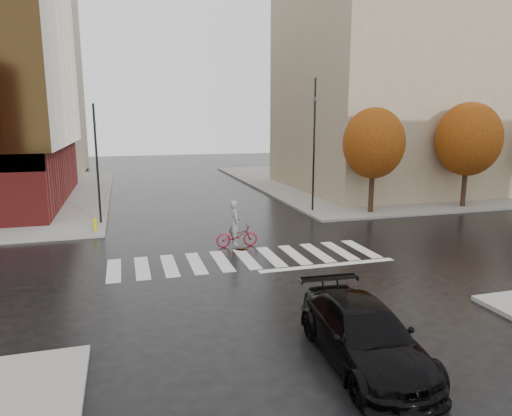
{
  "coord_description": "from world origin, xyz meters",
  "views": [
    {
      "loc": [
        -4.92,
        -17.75,
        5.94
      ],
      "look_at": [
        0.73,
        1.57,
        2.0
      ],
      "focal_mm": 32.0,
      "sensor_mm": 36.0,
      "label": 1
    }
  ],
  "objects_px": {
    "sedan": "(364,334)",
    "cyclist": "(236,231)",
    "fire_hydrant": "(95,224)",
    "traffic_light_nw": "(97,157)",
    "traffic_light_ne": "(314,135)"
  },
  "relations": [
    {
      "from": "traffic_light_nw",
      "to": "traffic_light_ne",
      "type": "height_order",
      "value": "traffic_light_ne"
    },
    {
      "from": "fire_hydrant",
      "to": "cyclist",
      "type": "bearing_deg",
      "value": -35.07
    },
    {
      "from": "cyclist",
      "to": "traffic_light_nw",
      "type": "height_order",
      "value": "traffic_light_nw"
    },
    {
      "from": "traffic_light_nw",
      "to": "traffic_light_ne",
      "type": "distance_m",
      "value": 13.03
    },
    {
      "from": "sedan",
      "to": "cyclist",
      "type": "bearing_deg",
      "value": 96.49
    },
    {
      "from": "sedan",
      "to": "fire_hydrant",
      "type": "distance_m",
      "value": 17.12
    },
    {
      "from": "cyclist",
      "to": "sedan",
      "type": "bearing_deg",
      "value": -175.57
    },
    {
      "from": "traffic_light_nw",
      "to": "sedan",
      "type": "bearing_deg",
      "value": 16.86
    },
    {
      "from": "sedan",
      "to": "traffic_light_ne",
      "type": "distance_m",
      "value": 18.98
    },
    {
      "from": "traffic_light_ne",
      "to": "fire_hydrant",
      "type": "height_order",
      "value": "traffic_light_ne"
    },
    {
      "from": "traffic_light_ne",
      "to": "fire_hydrant",
      "type": "bearing_deg",
      "value": 2.49
    },
    {
      "from": "sedan",
      "to": "fire_hydrant",
      "type": "bearing_deg",
      "value": 118.09
    },
    {
      "from": "sedan",
      "to": "cyclist",
      "type": "xyz_separation_m",
      "value": [
        -0.52,
        11.02,
        0.03
      ]
    },
    {
      "from": "sedan",
      "to": "cyclist",
      "type": "distance_m",
      "value": 11.03
    },
    {
      "from": "cyclist",
      "to": "traffic_light_nw",
      "type": "relative_size",
      "value": 0.34
    }
  ]
}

